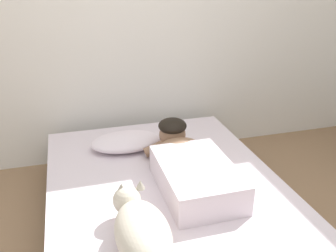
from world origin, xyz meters
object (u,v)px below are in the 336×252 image
(cell_phone, at_px, (142,230))
(pillow, at_px, (126,142))
(bed, at_px, (166,205))
(person_lying, at_px, (189,164))
(dog, at_px, (141,229))
(coffee_cup, at_px, (169,150))

(cell_phone, bearing_deg, pillow, 84.88)
(cell_phone, bearing_deg, bed, 59.73)
(person_lying, bearing_deg, dog, -128.96)
(bed, distance_m, dog, 0.65)
(bed, bearing_deg, coffee_cup, 70.14)
(bed, relative_size, dog, 3.40)
(pillow, distance_m, dog, 1.06)
(pillow, bearing_deg, person_lying, -60.31)
(pillow, relative_size, dog, 0.90)
(person_lying, height_order, coffee_cup, person_lying)
(bed, xyz_separation_m, cell_phone, (-0.24, -0.41, 0.18))
(person_lying, xyz_separation_m, cell_phone, (-0.39, -0.41, -0.10))
(pillow, xyz_separation_m, coffee_cup, (0.28, -0.19, -0.02))
(pillow, relative_size, coffee_cup, 4.16)
(dog, xyz_separation_m, cell_phone, (0.03, 0.11, -0.10))
(person_lying, height_order, dog, person_lying)
(bed, relative_size, person_lying, 2.13)
(pillow, bearing_deg, coffee_cup, -34.20)
(person_lying, relative_size, dog, 1.60)
(pillow, distance_m, person_lying, 0.62)
(coffee_cup, bearing_deg, bed, -109.86)
(dog, height_order, cell_phone, dog)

